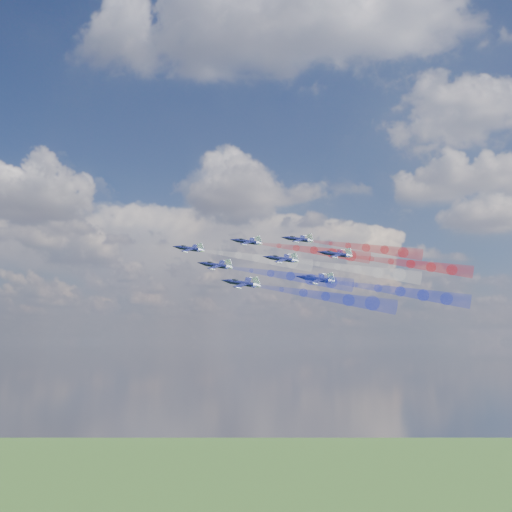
# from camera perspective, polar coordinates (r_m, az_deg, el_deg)

# --- Properties ---
(jet_lead) EXTENTS (12.24, 10.34, 7.47)m
(jet_lead) POSITION_cam_1_polar(r_m,az_deg,el_deg) (183.34, -5.90, 0.65)
(jet_lead) COLOR black
(trail_lead) EXTENTS (31.64, 9.58, 9.94)m
(trail_lead) POSITION_cam_1_polar(r_m,az_deg,el_deg) (175.10, -0.01, -0.17)
(trail_lead) COLOR white
(jet_inner_left) EXTENTS (12.24, 10.34, 7.47)m
(jet_inner_left) POSITION_cam_1_polar(r_m,az_deg,el_deg) (167.29, -3.53, -0.83)
(jet_inner_left) COLOR black
(trail_inner_left) EXTENTS (31.64, 9.58, 9.94)m
(trail_inner_left) POSITION_cam_1_polar(r_m,az_deg,el_deg) (160.00, 3.05, -1.80)
(trail_inner_left) COLOR #1928D9
(jet_inner_right) EXTENTS (12.24, 10.34, 7.47)m
(jet_inner_right) POSITION_cam_1_polar(r_m,az_deg,el_deg) (187.67, -0.78, 1.27)
(jet_inner_right) COLOR black
(trail_inner_right) EXTENTS (31.64, 9.58, 9.94)m
(trail_inner_right) POSITION_cam_1_polar(r_m,az_deg,el_deg) (181.09, 5.15, 0.49)
(trail_inner_right) COLOR red
(jet_outer_left) EXTENTS (12.24, 10.34, 7.47)m
(jet_outer_left) POSITION_cam_1_polar(r_m,az_deg,el_deg) (151.31, -1.24, -2.43)
(jet_outer_left) COLOR black
(trail_outer_left) EXTENTS (31.64, 9.58, 9.94)m
(trail_outer_left) POSITION_cam_1_polar(r_m,az_deg,el_deg) (145.00, 6.17, -3.56)
(trail_outer_left) COLOR #1928D9
(jet_center_third) EXTENTS (12.24, 10.34, 7.47)m
(jet_center_third) POSITION_cam_1_polar(r_m,az_deg,el_deg) (169.87, 2.29, -0.27)
(jet_center_third) COLOR black
(trail_center_third) EXTENTS (31.64, 9.58, 9.94)m
(trail_center_third) POSITION_cam_1_polar(r_m,az_deg,el_deg) (164.52, 8.96, -1.18)
(trail_center_third) COLOR white
(jet_outer_right) EXTENTS (12.24, 10.34, 7.47)m
(jet_outer_right) POSITION_cam_1_polar(r_m,az_deg,el_deg) (191.09, 3.76, 1.48)
(jet_outer_right) COLOR black
(trail_outer_right) EXTENTS (31.64, 9.58, 9.94)m
(trail_outer_right) POSITION_cam_1_polar(r_m,az_deg,el_deg) (186.03, 9.70, 0.72)
(trail_outer_right) COLOR red
(jet_rear_left) EXTENTS (12.24, 10.34, 7.47)m
(jet_rear_left) POSITION_cam_1_polar(r_m,az_deg,el_deg) (158.22, 5.38, -2.05)
(jet_rear_left) COLOR black
(trail_rear_left) EXTENTS (31.64, 9.58, 9.94)m
(trail_rear_left) POSITION_cam_1_polar(r_m,az_deg,el_deg) (154.11, 12.63, -3.07)
(trail_rear_left) COLOR #1928D9
(jet_rear_right) EXTENTS (12.24, 10.34, 7.47)m
(jet_rear_right) POSITION_cam_1_polar(r_m,az_deg,el_deg) (178.16, 7.07, 0.16)
(jet_rear_right) COLOR black
(trail_rear_right) EXTENTS (31.64, 9.58, 9.94)m
(trail_rear_right) POSITION_cam_1_polar(r_m,az_deg,el_deg) (174.39, 13.52, -0.69)
(trail_rear_right) COLOR red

